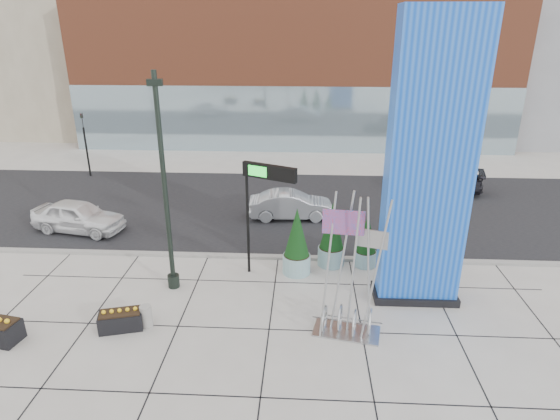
# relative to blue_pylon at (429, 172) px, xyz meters

# --- Properties ---
(ground) EXTENTS (160.00, 160.00, 0.00)m
(ground) POSITION_rel_blue_pylon_xyz_m (-6.09, -1.22, -4.74)
(ground) COLOR #9E9991
(ground) RESTS_ON ground
(street_asphalt) EXTENTS (80.00, 12.00, 0.02)m
(street_asphalt) POSITION_rel_blue_pylon_xyz_m (-6.09, 8.78, -4.73)
(street_asphalt) COLOR black
(street_asphalt) RESTS_ON ground
(curb_edge) EXTENTS (80.00, 0.30, 0.12)m
(curb_edge) POSITION_rel_blue_pylon_xyz_m (-6.09, 2.78, -4.68)
(curb_edge) COLOR gray
(curb_edge) RESTS_ON ground
(tower_podium) EXTENTS (34.00, 10.00, 11.00)m
(tower_podium) POSITION_rel_blue_pylon_xyz_m (-5.09, 25.78, 0.76)
(tower_podium) COLOR brown
(tower_podium) RESTS_ON ground
(tower_glass_front) EXTENTS (34.00, 0.60, 5.00)m
(tower_glass_front) POSITION_rel_blue_pylon_xyz_m (-5.09, 20.98, -2.24)
(tower_glass_front) COLOR #8CA5B2
(tower_glass_front) RESTS_ON ground
(blue_pylon) EXTENTS (2.95, 1.32, 9.81)m
(blue_pylon) POSITION_rel_blue_pylon_xyz_m (0.00, 0.00, 0.00)
(blue_pylon) COLOR blue
(blue_pylon) RESTS_ON ground
(lamp_post) EXTENTS (0.52, 0.43, 7.90)m
(lamp_post) POSITION_rel_blue_pylon_xyz_m (-8.89, 0.26, -1.51)
(lamp_post) COLOR black
(lamp_post) RESTS_ON ground
(public_art_sculpture) EXTENTS (2.26, 1.44, 4.76)m
(public_art_sculpture) POSITION_rel_blue_pylon_xyz_m (-2.58, -2.22, -3.49)
(public_art_sculpture) COLOR #B3B6B8
(public_art_sculpture) RESTS_ON ground
(concrete_bollard) EXTENTS (0.38, 0.38, 0.75)m
(concrete_bollard) POSITION_rel_blue_pylon_xyz_m (-9.11, -2.24, -4.37)
(concrete_bollard) COLOR gray
(concrete_bollard) RESTS_ON ground
(overhead_street_sign) EXTENTS (2.04, 1.08, 4.57)m
(overhead_street_sign) POSITION_rel_blue_pylon_xyz_m (-5.41, 1.58, -0.81)
(overhead_street_sign) COLOR black
(overhead_street_sign) RESTS_ON ground
(round_planter_east) EXTENTS (0.90, 0.90, 2.25)m
(round_planter_east) POSITION_rel_blue_pylon_xyz_m (-1.49, 2.38, -3.68)
(round_planter_east) COLOR #83ACB1
(round_planter_east) RESTS_ON ground
(round_planter_mid) EXTENTS (1.09, 1.09, 2.72)m
(round_planter_mid) POSITION_rel_blue_pylon_xyz_m (-2.89, 2.38, -3.45)
(round_planter_mid) COLOR #83ACB1
(round_planter_mid) RESTS_ON ground
(round_planter_west) EXTENTS (1.10, 1.10, 2.75)m
(round_planter_west) POSITION_rel_blue_pylon_xyz_m (-4.29, 1.61, -3.44)
(round_planter_west) COLOR #83ACB1
(round_planter_west) RESTS_ON ground
(box_planter_south) EXTENTS (1.49, 1.01, 0.75)m
(box_planter_south) POSITION_rel_blue_pylon_xyz_m (-9.89, -2.42, -4.40)
(box_planter_south) COLOR black
(box_planter_south) RESTS_ON ground
(car_white_west) EXTENTS (4.65, 2.57, 1.50)m
(car_white_west) POSITION_rel_blue_pylon_xyz_m (-14.75, 5.10, -3.99)
(car_white_west) COLOR white
(car_white_west) RESTS_ON ground
(car_silver_mid) EXTENTS (4.32, 1.75, 1.40)m
(car_silver_mid) POSITION_rel_blue_pylon_xyz_m (-4.69, 7.28, -4.04)
(car_silver_mid) COLOR #A3A5AB
(car_silver_mid) RESTS_ON ground
(car_dark_east) EXTENTS (5.25, 3.15, 1.43)m
(car_dark_east) POSITION_rel_blue_pylon_xyz_m (3.88, 11.92, -4.03)
(car_dark_east) COLOR black
(car_dark_east) RESTS_ON ground
(traffic_signal) EXTENTS (0.15, 0.18, 4.10)m
(traffic_signal) POSITION_rel_blue_pylon_xyz_m (-18.09, 13.78, -2.44)
(traffic_signal) COLOR black
(traffic_signal) RESTS_ON ground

